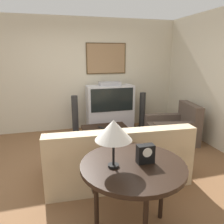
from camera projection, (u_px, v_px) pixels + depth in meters
ground_plane at (89, 167)px, 3.68m from camera, size 12.00×12.00×0.00m
wall_back at (74, 75)px, 5.32m from camera, size 12.00×0.10×2.70m
area_rug at (109, 146)px, 4.51m from camera, size 2.46×1.88×0.01m
tv at (110, 108)px, 5.35m from camera, size 1.13×0.46×1.22m
couch at (116, 159)px, 3.30m from camera, size 2.10×1.08×0.87m
armchair at (173, 130)px, 4.71m from camera, size 1.08×0.95×0.83m
coffee_table at (105, 130)px, 4.39m from camera, size 0.90×0.57×0.42m
console_table at (133, 170)px, 2.22m from camera, size 1.07×1.07×0.77m
table_lamp at (113, 131)px, 2.05m from camera, size 0.36×0.36×0.48m
mantel_clock at (145, 154)px, 2.20m from camera, size 0.18×0.10×0.19m
remote at (101, 128)px, 4.34m from camera, size 0.11×0.16×0.02m
speaker_tower_left at (75, 116)px, 5.16m from camera, size 0.25×0.25×0.92m
speaker_tower_right at (142, 111)px, 5.59m from camera, size 0.25×0.25×0.92m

